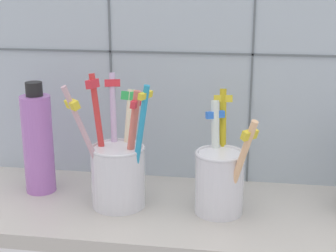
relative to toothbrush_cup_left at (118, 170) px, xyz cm
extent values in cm
cube|color=#BCB7AD|center=(6.95, 0.43, -6.23)|extent=(64.00, 22.00, 2.00)
cube|color=#B2C1CC|center=(6.95, 12.43, 15.27)|extent=(64.00, 2.00, 45.00)
cube|color=slate|center=(-3.72, 11.33, 15.27)|extent=(0.30, 0.20, 45.00)
cube|color=slate|center=(17.62, 11.33, 15.27)|extent=(0.30, 0.20, 45.00)
cube|color=slate|center=(6.95, 11.33, 14.59)|extent=(64.00, 0.20, 0.30)
cylinder|color=silver|center=(0.01, -0.09, -1.03)|extent=(7.40, 7.40, 8.40)
torus|color=silver|center=(0.01, -0.09, 3.17)|extent=(7.53, 7.53, 0.50)
cylinder|color=red|center=(-2.47, 0.42, 4.12)|extent=(3.05, 1.85, 18.00)
cube|color=#E5333F|center=(-3.28, 0.73, 11.78)|extent=(1.61, 2.11, 1.23)
cylinder|color=#F7EFC8|center=(0.66, 2.79, 2.76)|extent=(1.95, 4.36, 15.40)
cube|color=green|center=(0.98, 4.12, 9.46)|extent=(2.75, 1.63, 1.34)
cylinder|color=#2898C8|center=(3.25, -1.77, 3.77)|extent=(3.79, 2.08, 17.35)
cube|color=yellow|center=(4.41, -2.22, 11.10)|extent=(1.63, 2.68, 0.90)
cylinder|color=#DF6B5B|center=(1.88, -0.15, 3.17)|extent=(3.28, 1.36, 16.14)
cube|color=#E5333F|center=(2.71, -0.25, 9.51)|extent=(1.13, 2.48, 1.06)
cylinder|color=#CBA1AE|center=(-2.87, -2.74, 3.84)|extent=(5.57, 5.94, 17.61)
cube|color=yellow|center=(-4.45, -4.45, 10.12)|extent=(2.50, 2.44, 1.32)
cylinder|color=silver|center=(-1.18, 2.77, 3.83)|extent=(2.30, 5.54, 17.55)
cube|color=#E5333F|center=(-1.69, 4.59, 11.11)|extent=(2.38, 1.60, 1.18)
cylinder|color=white|center=(13.89, -0.09, -1.05)|extent=(6.51, 6.51, 8.37)
torus|color=silver|center=(13.89, -0.09, 3.14)|extent=(6.69, 6.69, 0.50)
cylinder|color=#F4BC88|center=(16.31, -2.62, 2.01)|extent=(4.78, 4.57, 13.99)
cube|color=yellow|center=(17.53, -3.76, 7.01)|extent=(2.31, 2.36, 1.33)
cylinder|color=gold|center=(14.05, 3.09, 2.98)|extent=(1.54, 4.37, 15.82)
cube|color=yellow|center=(13.85, 4.42, 9.47)|extent=(2.61, 1.15, 1.08)
cylinder|color=white|center=(13.15, 2.27, 2.34)|extent=(2.06, 2.56, 14.44)
cube|color=blue|center=(12.94, 2.65, 7.63)|extent=(2.64, 1.93, 0.97)
cylinder|color=#B26CC4|center=(-12.70, 3.02, 1.99)|extent=(4.37, 4.37, 14.45)
cylinder|color=black|center=(-12.70, 3.02, 10.22)|extent=(2.40, 2.40, 2.00)
camera|label=1|loc=(16.80, -62.71, 24.97)|focal=53.78mm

